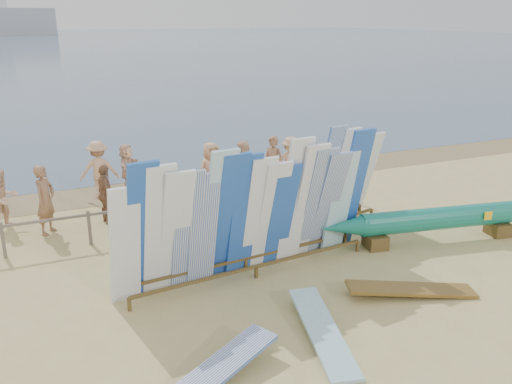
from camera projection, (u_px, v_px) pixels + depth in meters
name	position (u px, v px, depth m)	size (l,w,h in m)	color
ground	(203.00, 279.00, 11.96)	(160.00, 160.00, 0.00)	tan
ocean	(26.00, 42.00, 123.51)	(320.00, 240.00, 0.02)	#3F5772
wet_sand_strip	(136.00, 189.00, 18.24)	(40.00, 2.60, 0.01)	olive
fence	(167.00, 210.00, 14.38)	(12.08, 0.08, 0.90)	#716455
main_surfboard_rack	(251.00, 216.00, 11.81)	(6.25, 1.43, 3.10)	brown
side_surfboard_rack	(341.00, 179.00, 14.81)	(2.59, 1.23, 2.89)	brown
outrigger_canoe	(440.00, 220.00, 13.83)	(6.49, 1.65, 0.92)	brown
vendor_table	(309.00, 228.00, 13.89)	(1.01, 0.87, 1.13)	brown
flat_board_c	(411.00, 295.00, 11.29)	(0.56, 2.70, 0.07)	brown
flat_board_b	(322.00, 337.00, 9.81)	(0.56, 2.70, 0.07)	#8BC6DE
beach_chair_left	(156.00, 214.00, 15.08)	(0.69, 0.71, 0.97)	#B11712
beach_chair_right	(197.00, 204.00, 16.03)	(0.77, 0.77, 0.86)	#B11712
stroller	(198.00, 197.00, 15.88)	(0.64, 0.90, 1.20)	#B11712
beachgoer_2	(4.00, 199.00, 14.71)	(0.80, 0.38, 1.65)	beige
beachgoer_5	(127.00, 167.00, 17.92)	(1.46, 0.47, 1.57)	beige
beachgoer_1	(45.00, 200.00, 14.26)	(0.68, 0.38, 1.88)	#8C6042
beachgoer_9	(291.00, 163.00, 17.93)	(1.16, 0.48, 1.80)	tan
beachgoer_4	(106.00, 194.00, 15.02)	(0.98, 0.43, 1.68)	#8C6042
beachgoer_6	(211.00, 172.00, 16.82)	(0.92, 0.44, 1.88)	tan
beachgoer_8	(245.00, 170.00, 17.09)	(0.90, 0.43, 1.84)	beige
beachgoer_3	(99.00, 170.00, 17.12)	(1.20, 0.49, 1.85)	tan
beachgoer_7	(273.00, 165.00, 17.63)	(0.69, 0.38, 1.88)	#8C6042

